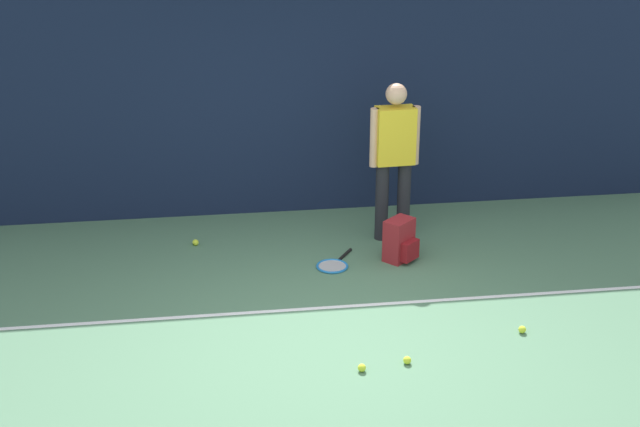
% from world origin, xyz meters
% --- Properties ---
extents(ground_plane, '(12.00, 12.00, 0.00)m').
position_xyz_m(ground_plane, '(0.00, 0.00, 0.00)').
color(ground_plane, '#4C7556').
extents(back_fence, '(10.00, 0.10, 2.71)m').
position_xyz_m(back_fence, '(0.00, 3.00, 1.35)').
color(back_fence, '#141E38').
rests_on(back_fence, ground).
extents(court_line, '(9.00, 0.05, 0.00)m').
position_xyz_m(court_line, '(0.00, 0.56, 0.00)').
color(court_line, white).
rests_on(court_line, ground).
extents(tennis_player, '(0.53, 0.24, 1.70)m').
position_xyz_m(tennis_player, '(1.01, 2.04, 0.97)').
color(tennis_player, black).
rests_on(tennis_player, ground).
extents(tennis_racket, '(0.49, 0.61, 0.03)m').
position_xyz_m(tennis_racket, '(0.28, 1.42, 0.01)').
color(tennis_racket, black).
rests_on(tennis_racket, ground).
extents(backpack, '(0.38, 0.38, 0.44)m').
position_xyz_m(backpack, '(0.97, 1.48, 0.21)').
color(backpack, maroon).
rests_on(backpack, ground).
extents(tennis_ball_near_player, '(0.07, 0.07, 0.07)m').
position_xyz_m(tennis_ball_near_player, '(0.59, -0.47, 0.03)').
color(tennis_ball_near_player, '#CCE033').
rests_on(tennis_ball_near_player, ground).
extents(tennis_ball_by_fence, '(0.07, 0.07, 0.07)m').
position_xyz_m(tennis_ball_by_fence, '(-1.09, 2.12, 0.03)').
color(tennis_ball_by_fence, '#CCE033').
rests_on(tennis_ball_by_fence, ground).
extents(tennis_ball_mid_court, '(0.07, 0.07, 0.07)m').
position_xyz_m(tennis_ball_mid_court, '(0.21, -0.53, 0.03)').
color(tennis_ball_mid_court, '#CCE033').
rests_on(tennis_ball_mid_court, ground).
extents(tennis_ball_far_left, '(0.07, 0.07, 0.07)m').
position_xyz_m(tennis_ball_far_left, '(1.69, -0.12, 0.03)').
color(tennis_ball_far_left, '#CCE033').
rests_on(tennis_ball_far_left, ground).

